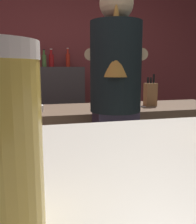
% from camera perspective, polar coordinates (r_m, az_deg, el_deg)
% --- Properties ---
extents(wall_back, '(5.20, 0.10, 2.70)m').
position_cam_1_polar(wall_back, '(3.58, -10.31, 11.66)').
color(wall_back, brown).
rests_on(wall_back, ground).
extents(prep_counter, '(2.10, 0.60, 0.89)m').
position_cam_1_polar(prep_counter, '(2.31, 2.06, -9.87)').
color(prep_counter, brown).
rests_on(prep_counter, ground).
extents(back_shelf, '(0.83, 0.36, 1.24)m').
position_cam_1_polar(back_shelf, '(3.35, -10.43, -0.77)').
color(back_shelf, '#383535').
rests_on(back_shelf, ground).
extents(bartender, '(0.50, 0.55, 1.74)m').
position_cam_1_polar(bartender, '(1.73, 3.90, 2.69)').
color(bartender, '#2F283C').
rests_on(bartender, ground).
extents(knife_block, '(0.10, 0.08, 0.28)m').
position_cam_1_polar(knife_block, '(2.32, 11.61, 3.97)').
color(knife_block, olive).
rests_on(knife_block, prep_counter).
extents(mixing_bowl, '(0.18, 0.18, 0.05)m').
position_cam_1_polar(mixing_bowl, '(2.03, -14.55, 0.73)').
color(mixing_bowl, silver).
rests_on(mixing_bowl, prep_counter).
extents(chefs_knife, '(0.24, 0.07, 0.01)m').
position_cam_1_polar(chefs_knife, '(2.22, 7.48, 1.20)').
color(chefs_knife, silver).
rests_on(chefs_knife, prep_counter).
extents(bottle_olive_oil, '(0.06, 0.06, 0.21)m').
position_cam_1_polar(bottle_olive_oil, '(3.31, -11.94, 11.26)').
color(bottle_olive_oil, '#507F3C').
rests_on(bottle_olive_oil, back_shelf).
extents(bottle_hot_sauce, '(0.06, 0.06, 0.22)m').
position_cam_1_polar(bottle_hot_sauce, '(3.34, -10.37, 11.37)').
color(bottle_hot_sauce, red).
rests_on(bottle_hot_sauce, back_shelf).
extents(bottle_soy, '(0.05, 0.05, 0.24)m').
position_cam_1_polar(bottle_soy, '(3.41, -6.73, 11.55)').
color(bottle_soy, red).
rests_on(bottle_soy, back_shelf).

